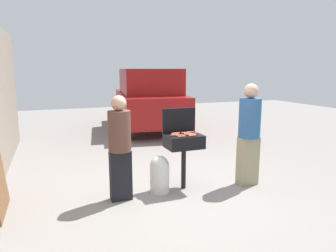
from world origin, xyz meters
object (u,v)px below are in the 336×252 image
(hot_dog_0, at_px, (174,135))
(hot_dog_13, at_px, (190,135))
(hot_dog_9, at_px, (176,135))
(propane_tank, at_px, (160,173))
(hot_dog_3, at_px, (175,134))
(hot_dog_7, at_px, (194,134))
(bbq_grill, at_px, (184,143))
(hot_dog_10, at_px, (192,136))
(person_right, at_px, (249,131))
(hot_dog_6, at_px, (187,133))
(hot_dog_4, at_px, (191,132))
(hot_dog_2, at_px, (192,135))
(hot_dog_8, at_px, (187,134))
(hot_dog_1, at_px, (176,133))
(parked_minivan, at_px, (149,99))
(hot_dog_5, at_px, (180,135))
(hot_dog_12, at_px, (185,133))
(hot_dog_11, at_px, (182,136))

(hot_dog_0, height_order, hot_dog_13, same)
(hot_dog_9, relative_size, propane_tank, 0.21)
(hot_dog_3, distance_m, hot_dog_7, 0.32)
(bbq_grill, distance_m, hot_dog_13, 0.19)
(hot_dog_10, distance_m, person_right, 1.05)
(hot_dog_10, bearing_deg, hot_dog_6, 91.01)
(hot_dog_3, height_order, hot_dog_4, same)
(hot_dog_0, height_order, hot_dog_2, same)
(hot_dog_7, height_order, hot_dog_9, same)
(hot_dog_3, bearing_deg, hot_dog_8, -36.49)
(hot_dog_1, distance_m, parked_minivan, 5.37)
(hot_dog_10, distance_m, hot_dog_13, 0.09)
(hot_dog_3, height_order, hot_dog_5, same)
(hot_dog_1, distance_m, hot_dog_13, 0.26)
(hot_dog_7, xyz_separation_m, hot_dog_9, (-0.31, 0.03, 0.00))
(hot_dog_2, bearing_deg, hot_dog_8, 128.05)
(person_right, bearing_deg, hot_dog_0, -8.20)
(hot_dog_13, bearing_deg, hot_dog_12, 99.00)
(hot_dog_5, xyz_separation_m, person_right, (1.23, -0.16, 0.02))
(hot_dog_5, xyz_separation_m, hot_dog_7, (0.27, 0.05, 0.00))
(hot_dog_1, xyz_separation_m, hot_dog_11, (-0.01, -0.27, 0.00))
(hot_dog_5, relative_size, hot_dog_13, 1.00)
(hot_dog_2, relative_size, hot_dog_11, 1.00)
(hot_dog_13, height_order, parked_minivan, parked_minivan)
(hot_dog_5, distance_m, hot_dog_13, 0.19)
(hot_dog_9, bearing_deg, hot_dog_10, -37.36)
(hot_dog_1, bearing_deg, hot_dog_0, -121.91)
(bbq_grill, xyz_separation_m, hot_dog_5, (-0.11, -0.07, 0.16))
(hot_dog_4, xyz_separation_m, hot_dog_8, (-0.13, -0.16, 0.00))
(hot_dog_0, xyz_separation_m, hot_dog_13, (0.27, -0.04, 0.00))
(hot_dog_1, bearing_deg, hot_dog_11, -93.17)
(hot_dog_13, bearing_deg, hot_dog_4, 63.43)
(hot_dog_0, xyz_separation_m, hot_dog_3, (0.06, 0.12, 0.00))
(person_right, bearing_deg, hot_dog_2, -5.99)
(hot_dog_3, xyz_separation_m, hot_dog_8, (0.17, -0.13, 0.00))
(hot_dog_1, relative_size, hot_dog_2, 1.00)
(hot_dog_5, xyz_separation_m, hot_dog_11, (-0.00, -0.08, 0.00))
(hot_dog_1, bearing_deg, hot_dog_8, -48.65)
(hot_dog_7, height_order, hot_dog_12, same)
(hot_dog_9, xyz_separation_m, hot_dog_11, (0.04, -0.16, 0.00))
(bbq_grill, distance_m, hot_dog_8, 0.17)
(hot_dog_0, xyz_separation_m, parked_minivan, (1.26, 5.39, 0.08))
(hot_dog_3, bearing_deg, hot_dog_11, -85.17)
(hot_dog_0, height_order, hot_dog_7, same)
(hot_dog_2, xyz_separation_m, hot_dog_3, (-0.23, 0.20, 0.00))
(hot_dog_11, height_order, parked_minivan, parked_minivan)
(hot_dog_10, bearing_deg, bbq_grill, 116.04)
(hot_dog_2, xyz_separation_m, hot_dog_12, (-0.04, 0.20, 0.00))
(hot_dog_2, height_order, hot_dog_6, same)
(hot_dog_7, relative_size, hot_dog_9, 1.00)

